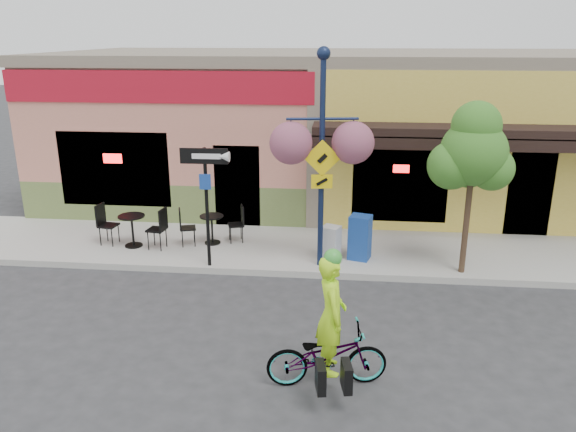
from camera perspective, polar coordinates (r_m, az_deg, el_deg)
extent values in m
plane|color=#2D2D30|center=(11.72, 6.47, -7.49)|extent=(90.00, 90.00, 0.00)
cube|color=#9E9B93|center=(13.53, 6.42, -3.56)|extent=(24.00, 3.00, 0.15)
cube|color=#A8A59E|center=(12.19, 6.46, -6.06)|extent=(24.00, 0.12, 0.15)
imported|color=maroon|center=(8.61, 3.97, -13.98)|extent=(1.88, 0.93, 0.95)
imported|color=#BAFF1A|center=(8.38, 4.38, -11.47)|extent=(0.54, 0.73, 1.82)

